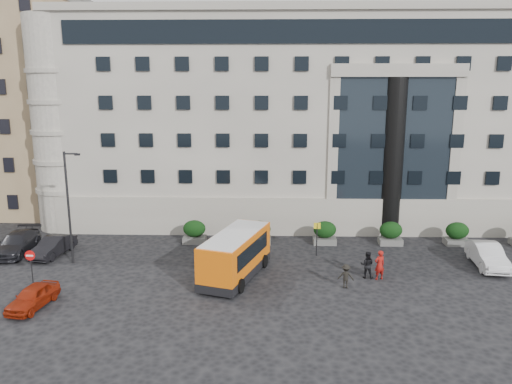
# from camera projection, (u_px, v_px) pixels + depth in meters

# --- Properties ---
(ground) EXTENTS (120.00, 120.00, 0.00)m
(ground) POSITION_uv_depth(u_px,v_px,m) (238.00, 281.00, 32.31)
(ground) COLOR black
(ground) RESTS_ON ground
(civic_building) EXTENTS (44.00, 24.00, 18.00)m
(civic_building) POSITION_uv_depth(u_px,v_px,m) (309.00, 117.00, 51.67)
(civic_building) COLOR gray
(civic_building) RESTS_ON ground
(entrance_column) EXTENTS (1.80, 1.80, 13.00)m
(entrance_column) POSITION_uv_depth(u_px,v_px,m) (392.00, 159.00, 40.64)
(entrance_column) COLOR black
(entrance_column) RESTS_ON ground
(apartment_near) EXTENTS (14.00, 14.00, 20.00)m
(apartment_near) POSITION_uv_depth(u_px,v_px,m) (13.00, 108.00, 50.30)
(apartment_near) COLOR #8B7051
(apartment_near) RESTS_ON ground
(apartment_far) EXTENTS (13.00, 13.00, 22.00)m
(apartment_far) POSITION_uv_depth(u_px,v_px,m) (57.00, 94.00, 67.72)
(apartment_far) COLOR brown
(apartment_far) RESTS_ON ground
(hedge_a) EXTENTS (1.80, 1.26, 1.84)m
(hedge_a) POSITION_uv_depth(u_px,v_px,m) (194.00, 231.00, 39.83)
(hedge_a) COLOR #5C5C59
(hedge_a) RESTS_ON ground
(hedge_b) EXTENTS (1.80, 1.26, 1.84)m
(hedge_b) POSITION_uv_depth(u_px,v_px,m) (259.00, 232.00, 39.69)
(hedge_b) COLOR #5C5C59
(hedge_b) RESTS_ON ground
(hedge_c) EXTENTS (1.80, 1.26, 1.84)m
(hedge_c) POSITION_uv_depth(u_px,v_px,m) (325.00, 232.00, 39.55)
(hedge_c) COLOR #5C5C59
(hedge_c) RESTS_ON ground
(hedge_d) EXTENTS (1.80, 1.26, 1.84)m
(hedge_d) POSITION_uv_depth(u_px,v_px,m) (391.00, 233.00, 39.42)
(hedge_d) COLOR #5C5C59
(hedge_d) RESTS_ON ground
(hedge_e) EXTENTS (1.80, 1.26, 1.84)m
(hedge_e) POSITION_uv_depth(u_px,v_px,m) (457.00, 234.00, 39.28)
(hedge_e) COLOR #5C5C59
(hedge_e) RESTS_ON ground
(street_lamp) EXTENTS (1.16, 0.18, 8.00)m
(street_lamp) POSITION_uv_depth(u_px,v_px,m) (69.00, 203.00, 34.61)
(street_lamp) COLOR #262628
(street_lamp) RESTS_ON ground
(bus_stop_sign) EXTENTS (0.50, 0.08, 2.52)m
(bus_stop_sign) POSITION_uv_depth(u_px,v_px,m) (317.00, 233.00, 36.67)
(bus_stop_sign) COLOR #262628
(bus_stop_sign) RESTS_ON ground
(no_entry_sign) EXTENTS (0.64, 0.16, 2.32)m
(no_entry_sign) POSITION_uv_depth(u_px,v_px,m) (31.00, 261.00, 31.29)
(no_entry_sign) COLOR #262628
(no_entry_sign) RESTS_ON ground
(minibus) EXTENTS (4.56, 7.54, 2.97)m
(minibus) POSITION_uv_depth(u_px,v_px,m) (236.00, 253.00, 32.64)
(minibus) COLOR orange
(minibus) RESTS_ON ground
(red_truck) EXTENTS (2.71, 4.92, 2.53)m
(red_truck) POSITION_uv_depth(u_px,v_px,m) (84.00, 204.00, 47.25)
(red_truck) COLOR maroon
(red_truck) RESTS_ON ground
(parked_car_a) EXTENTS (2.08, 3.93, 1.27)m
(parked_car_a) POSITION_uv_depth(u_px,v_px,m) (33.00, 297.00, 28.45)
(parked_car_a) COLOR maroon
(parked_car_a) RESTS_ON ground
(parked_car_b) EXTENTS (2.18, 4.45, 1.40)m
(parked_car_b) POSITION_uv_depth(u_px,v_px,m) (53.00, 246.00, 36.94)
(parked_car_b) COLOR black
(parked_car_b) RESTS_ON ground
(parked_car_c) EXTENTS (2.44, 5.37, 1.52)m
(parked_car_c) POSITION_uv_depth(u_px,v_px,m) (17.00, 243.00, 37.47)
(parked_car_c) COLOR black
(parked_car_c) RESTS_ON ground
(parked_car_d) EXTENTS (2.74, 5.32, 1.43)m
(parked_car_d) POSITION_uv_depth(u_px,v_px,m) (127.00, 210.00, 47.19)
(parked_car_d) COLOR black
(parked_car_d) RESTS_ON ground
(white_taxi) EXTENTS (2.10, 5.02, 1.61)m
(white_taxi) POSITION_uv_depth(u_px,v_px,m) (487.00, 255.00, 34.70)
(white_taxi) COLOR silver
(white_taxi) RESTS_ON ground
(pedestrian_a) EXTENTS (0.83, 0.68, 1.97)m
(pedestrian_a) POSITION_uv_depth(u_px,v_px,m) (380.00, 265.00, 32.39)
(pedestrian_a) COLOR #9D140F
(pedestrian_a) RESTS_ON ground
(pedestrian_b) EXTENTS (1.02, 0.88, 1.82)m
(pedestrian_b) POSITION_uv_depth(u_px,v_px,m) (367.00, 265.00, 32.66)
(pedestrian_b) COLOR black
(pedestrian_b) RESTS_ON ground
(pedestrian_c) EXTENTS (1.09, 0.76, 1.55)m
(pedestrian_c) POSITION_uv_depth(u_px,v_px,m) (346.00, 276.00, 31.08)
(pedestrian_c) COLOR black
(pedestrian_c) RESTS_ON ground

